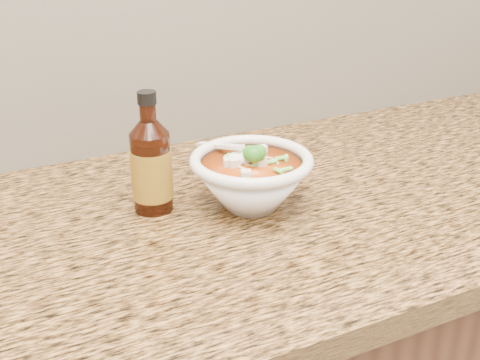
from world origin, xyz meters
name	(u,v)px	position (x,y,z in m)	size (l,w,h in m)	color
counter_slab	(154,236)	(0.00, 1.68, 0.88)	(4.00, 0.68, 0.04)	#A4733C
soup_bowl	(251,180)	(0.16, 1.66, 0.95)	(0.19, 0.22, 0.11)	white
hot_sauce_bottle	(151,167)	(0.02, 1.72, 0.97)	(0.07, 0.07, 0.19)	#391207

